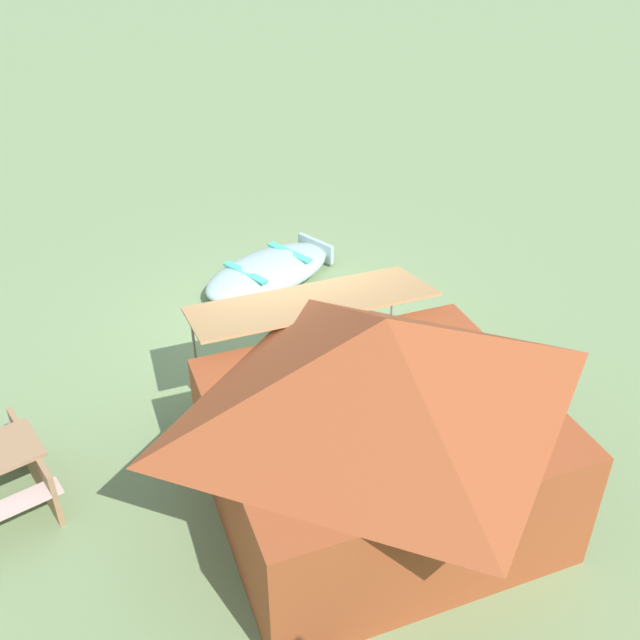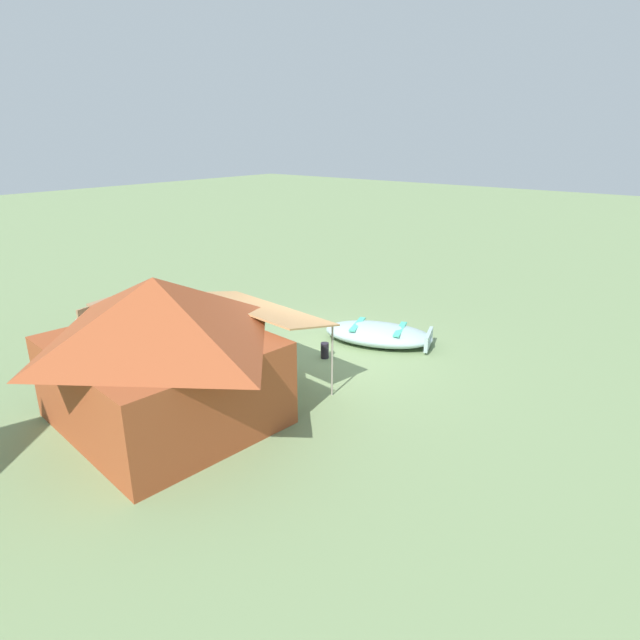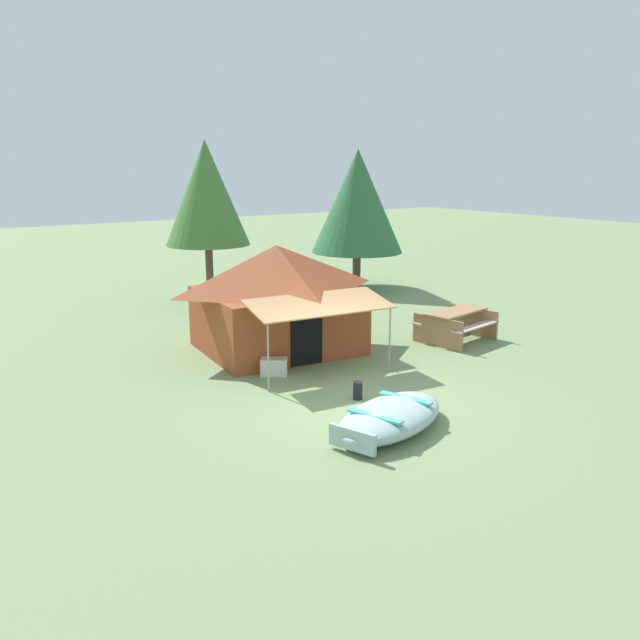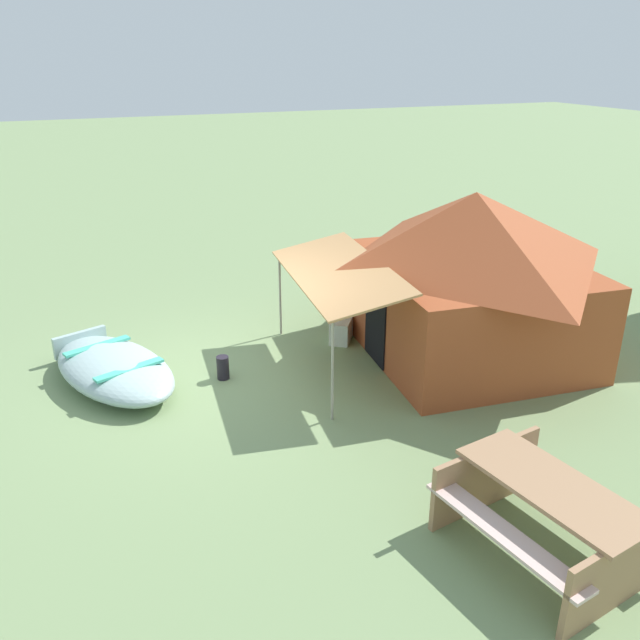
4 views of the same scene
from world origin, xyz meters
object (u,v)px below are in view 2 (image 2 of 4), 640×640
Objects in this scene: cooler_box at (278,393)px; canvas_cabin_tent at (161,349)px; fuel_can at (325,350)px; beached_rowboat at (379,334)px; picnic_table at (125,317)px.

canvas_cabin_tent is at bearing 56.85° from cooler_box.
canvas_cabin_tent is 3.90m from fuel_can.
picnic_table is at bearing 34.02° from beached_rowboat.
picnic_table is 4.92m from fuel_can.
beached_rowboat is 5.33m from canvas_cabin_tent.
beached_rowboat is at bearing -106.97° from fuel_can.
fuel_can is at bearing -74.52° from cooler_box.
picnic_table is 5.12m from cooler_box.
picnic_table reaches higher than fuel_can.
canvas_cabin_tent is 4.51m from picnic_table.
cooler_box is at bearing 92.26° from beached_rowboat.
beached_rowboat is 5.10× the size of cooler_box.
beached_rowboat is at bearing -100.00° from canvas_cabin_tent.
cooler_box is (-0.14, 3.54, -0.05)m from beached_rowboat.
cooler_box is (-1.05, -1.60, -1.10)m from canvas_cabin_tent.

